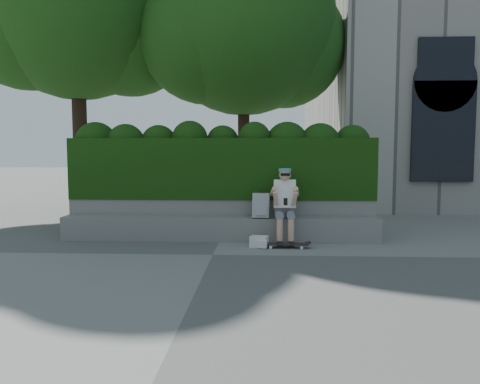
{
  "coord_description": "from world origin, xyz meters",
  "views": [
    {
      "loc": [
        0.8,
        -7.51,
        1.7
      ],
      "look_at": [
        0.4,
        1.0,
        0.95
      ],
      "focal_mm": 35.0,
      "sensor_mm": 36.0,
      "label": 1
    }
  ],
  "objects_px": {
    "skateboard": "(286,244)",
    "backpack_ground": "(259,242)",
    "backpack_plaid": "(261,206)",
    "person": "(285,203)"
  },
  "relations": [
    {
      "from": "skateboard",
      "to": "backpack_plaid",
      "type": "xyz_separation_m",
      "value": [
        -0.44,
        0.55,
        0.61
      ]
    },
    {
      "from": "skateboard",
      "to": "backpack_plaid",
      "type": "relative_size",
      "value": 1.68
    },
    {
      "from": "person",
      "to": "backpack_plaid",
      "type": "height_order",
      "value": "person"
    },
    {
      "from": "backpack_ground",
      "to": "backpack_plaid",
      "type": "bearing_deg",
      "value": 100.71
    },
    {
      "from": "person",
      "to": "backpack_ground",
      "type": "relative_size",
      "value": 4.55
    },
    {
      "from": "backpack_plaid",
      "to": "backpack_ground",
      "type": "distance_m",
      "value": 0.76
    },
    {
      "from": "skateboard",
      "to": "backpack_ground",
      "type": "height_order",
      "value": "backpack_ground"
    },
    {
      "from": "backpack_plaid",
      "to": "backpack_ground",
      "type": "bearing_deg",
      "value": -87.33
    },
    {
      "from": "person",
      "to": "backpack_plaid",
      "type": "bearing_deg",
      "value": 169.42
    },
    {
      "from": "person",
      "to": "backpack_ground",
      "type": "distance_m",
      "value": 0.9
    }
  ]
}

